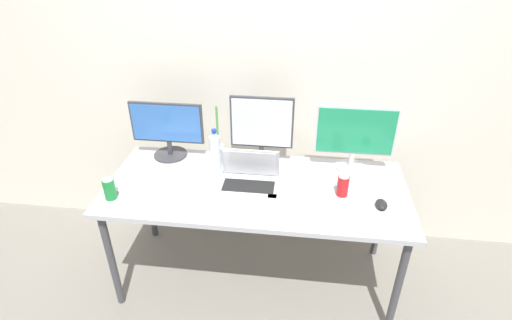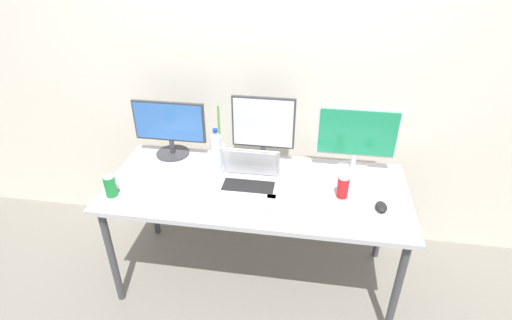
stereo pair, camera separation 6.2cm
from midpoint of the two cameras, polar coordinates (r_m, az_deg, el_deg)
ground_plane at (r=2.85m, az=-0.65°, el=-16.11°), size 16.00×16.00×0.00m
wall_back at (r=2.65m, az=0.91°, el=13.68°), size 7.00×0.08×2.60m
work_desk at (r=2.40m, az=-0.75°, el=-4.92°), size 1.77×0.76×0.74m
monitor_left at (r=2.64m, az=-13.23°, el=4.42°), size 0.47×0.22×0.38m
monitor_center at (r=2.49m, az=0.02°, el=4.60°), size 0.39×0.20×0.44m
monitor_right at (r=2.48m, az=13.28°, el=3.44°), size 0.48×0.19×0.42m
laptop_silver at (r=2.34m, az=-1.71°, el=-2.46°), size 0.34×0.24×0.24m
keyboard_main at (r=2.42m, az=-15.73°, el=-3.84°), size 0.40×0.16×0.02m
keyboard_aux at (r=2.21m, az=5.82°, el=-6.32°), size 0.39×0.16×0.02m
mouse_by_keyboard at (r=2.28m, az=16.74°, el=-6.09°), size 0.06×0.09×0.04m
water_bottle at (r=2.46m, az=-6.57°, el=1.19°), size 0.07×0.07×0.28m
soda_can_near_keyboard at (r=2.39m, az=-20.90°, el=-3.88°), size 0.07×0.07×0.13m
soda_can_by_laptop at (r=2.30m, az=11.54°, el=-3.61°), size 0.07×0.07×0.13m
bamboo_vase at (r=2.59m, az=-6.04°, el=1.24°), size 0.07×0.07×0.39m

